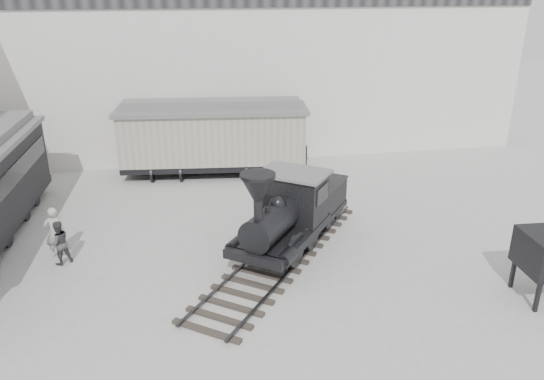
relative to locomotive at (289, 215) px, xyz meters
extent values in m
plane|color=#9E9E9B|center=(-1.33, -3.30, -1.34)|extent=(90.00, 90.00, 0.00)
cube|color=silver|center=(-1.33, 11.70, 4.16)|extent=(34.00, 2.40, 11.00)
cube|color=#332A26|center=(-0.48, -0.65, -1.25)|extent=(7.91, 9.59, 0.18)
cube|color=#2D2D30|center=(-1.13, -0.18, -1.19)|extent=(6.19, 8.31, 0.07)
cube|color=#2D2D30|center=(0.16, -1.13, -1.19)|extent=(6.19, 8.31, 0.07)
cylinder|color=black|center=(-1.52, -0.58, -0.55)|extent=(0.84, 1.07, 1.23)
cylinder|color=black|center=(-0.12, -1.62, -0.55)|extent=(0.84, 1.07, 1.23)
cylinder|color=black|center=(-0.65, 0.58, -0.55)|extent=(0.84, 1.07, 1.23)
cylinder|color=black|center=(0.75, -0.45, -0.55)|extent=(0.84, 1.07, 1.23)
cube|color=black|center=(-0.38, -0.52, -0.41)|extent=(4.19, 4.56, 0.31)
cylinder|color=black|center=(-0.85, -1.15, 0.30)|extent=(2.43, 2.73, 1.12)
cylinder|color=black|center=(-1.45, -1.96, 1.17)|extent=(0.41, 0.41, 0.67)
cone|color=black|center=(-1.45, -1.96, 1.90)|extent=(1.50, 1.50, 0.78)
sphere|color=black|center=(-0.58, -0.79, 0.84)|extent=(0.58, 0.58, 0.58)
cube|color=black|center=(0.21, 0.29, 0.61)|extent=(2.65, 2.51, 1.73)
cube|color=slate|center=(0.21, 0.29, 1.52)|extent=(2.96, 2.82, 0.09)
cube|color=black|center=(1.41, 1.90, -0.01)|extent=(2.95, 2.99, 1.01)
cylinder|color=black|center=(-4.35, 8.98, -0.94)|extent=(2.09, 1.02, 0.81)
cylinder|color=black|center=(0.25, 8.48, -0.94)|extent=(2.09, 1.02, 0.81)
cube|color=black|center=(-2.05, 8.73, -0.74)|extent=(9.28, 3.48, 0.30)
cube|color=gray|center=(-2.05, 8.73, 0.67)|extent=(9.29, 3.58, 2.52)
cube|color=slate|center=(-2.05, 8.73, 2.03)|extent=(9.62, 3.91, 0.20)
cube|color=slate|center=(-2.05, 8.73, 2.31)|extent=(8.74, 2.14, 0.36)
cylinder|color=black|center=(-11.22, 5.22, -0.93)|extent=(2.19, 0.91, 0.83)
cube|color=black|center=(-9.96, 1.63, 1.16)|extent=(0.46, 11.02, 0.74)
imported|color=#B1B2AA|center=(-8.33, 0.96, -0.40)|extent=(0.79, 0.63, 1.89)
imported|color=#3D3D3F|center=(-8.10, 0.34, -0.54)|extent=(0.98, 0.92, 1.60)
cube|color=black|center=(6.42, -5.30, -0.84)|extent=(0.12, 0.12, 1.01)
cube|color=black|center=(6.51, -3.93, -0.84)|extent=(0.12, 0.12, 1.01)
camera|label=1|loc=(-3.79, -17.11, 7.91)|focal=35.00mm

